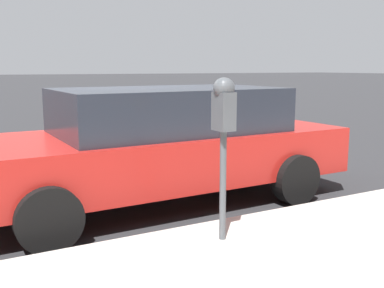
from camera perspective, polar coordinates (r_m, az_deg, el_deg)
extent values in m
plane|color=#2B2B2D|center=(6.52, -11.01, -5.80)|extent=(220.00, 220.00, 0.00)
cylinder|color=#4C5156|center=(4.10, 3.94, -5.31)|extent=(0.06, 0.06, 1.02)
cube|color=#4C5156|center=(3.98, 4.05, 4.15)|extent=(0.20, 0.14, 0.34)
sphere|color=#4C5156|center=(3.97, 4.09, 7.08)|extent=(0.19, 0.19, 0.19)
cube|color=gold|center=(4.07, 3.24, 3.69)|extent=(0.01, 0.11, 0.12)
cube|color=black|center=(4.06, 3.26, 5.36)|extent=(0.01, 0.10, 0.08)
cube|color=#B21E19|center=(5.70, -4.68, -1.49)|extent=(1.94, 4.99, 0.60)
cube|color=#232833|center=(5.70, -2.95, 4.35)|extent=(1.67, 2.81, 0.55)
cylinder|color=black|center=(4.47, -17.75, -9.07)|extent=(0.24, 0.65, 0.64)
cylinder|color=black|center=(6.20, -21.31, -4.05)|extent=(0.24, 0.65, 0.64)
cylinder|color=black|center=(5.87, 13.01, -4.37)|extent=(0.24, 0.65, 0.64)
cylinder|color=black|center=(7.27, 3.28, -1.43)|extent=(0.24, 0.65, 0.64)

